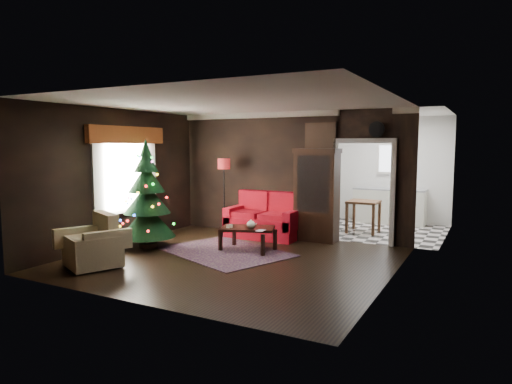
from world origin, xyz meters
The scene contains 26 objects.
floor centered at (0.00, 0.00, 0.00)m, with size 5.50×5.50×0.00m, color black.
ceiling centered at (0.00, 0.00, 2.80)m, with size 5.50×5.50×0.00m, color white.
wall_back centered at (0.00, 2.50, 1.40)m, with size 5.50×5.50×0.00m, color black.
wall_front centered at (0.00, -2.50, 1.40)m, with size 5.50×5.50×0.00m, color black.
wall_left centered at (-2.75, 0.00, 1.40)m, with size 5.50×5.50×0.00m, color black.
wall_right centered at (2.75, 0.00, 1.40)m, with size 5.50×5.50×0.00m, color black.
doorway centered at (1.70, 2.50, 1.05)m, with size 1.10×0.10×2.10m, color silver, non-canonical shape.
left_window centered at (-2.71, 0.20, 1.45)m, with size 0.05×1.60×1.40m, color white.
valance centered at (-2.63, 0.20, 2.27)m, with size 0.12×2.10×0.35m, color brown.
kitchen_floor centered at (1.70, 4.00, 0.00)m, with size 3.00×3.00×0.00m, color silver.
kitchen_window centered at (1.70, 5.45, 1.70)m, with size 0.70×0.06×0.70m, color white.
rug centered at (-0.45, 0.45, 0.01)m, with size 2.40×1.74×0.01m, color #2B2028.
loveseat centered at (-0.40, 2.05, 0.50)m, with size 1.70×0.90×1.00m, color maroon, non-canonical shape.
curio_cabinet centered at (0.75, 2.27, 0.95)m, with size 0.90×0.45×1.90m, color black, non-canonical shape.
floor_lamp centered at (-1.47, 2.08, 0.83)m, with size 0.31×0.31×1.84m, color black, non-canonical shape.
christmas_tree centered at (-2.04, 0.08, 1.05)m, with size 1.11×1.11×2.12m, color black, non-canonical shape.
armchair centered at (-1.84, -1.51, 0.46)m, with size 0.84×0.84×0.86m, color tan, non-canonical shape.
coffee_table centered at (-0.11, 0.76, 0.24)m, with size 1.01×0.61×0.46m, color black, non-canonical shape.
teapot centered at (0.03, 0.64, 0.55)m, with size 0.18×0.18×0.17m, color white, non-canonical shape.
cup_a centered at (-0.38, 0.58, 0.50)m, with size 0.07×0.07×0.06m, color #EAE7CA.
cup_b centered at (-0.41, 0.52, 0.50)m, with size 0.07×0.07×0.06m, color beige.
book centered at (0.22, 0.52, 0.57)m, with size 0.14×0.01×0.20m, color tan.
wall_clock centered at (1.95, 2.45, 2.38)m, with size 0.32×0.32×0.06m, color white.
painting centered at (0.75, 2.46, 2.25)m, with size 0.62×0.05×0.52m, color #BF7A47.
kitchen_counter centered at (1.70, 5.20, 0.45)m, with size 1.80×0.60×0.90m, color silver.
kitchen_table centered at (1.40, 3.70, 0.38)m, with size 0.70×0.70×0.75m, color brown, non-canonical shape.
Camera 1 is at (4.07, -6.81, 2.07)m, focal length 31.57 mm.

